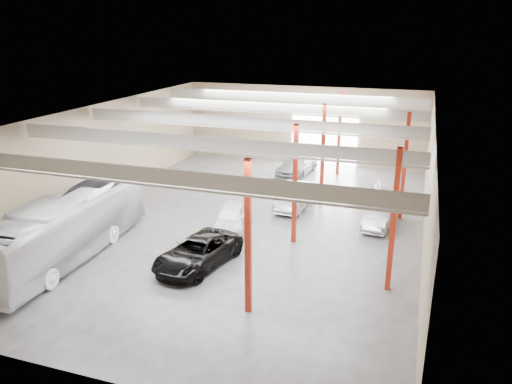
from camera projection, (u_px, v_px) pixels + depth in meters
The scene contains 8 objects.
depot_shell at pixel (249, 145), 31.17m from camera, with size 22.12×32.12×7.06m.
coach_bus at pixel (66, 228), 26.82m from camera, with size 2.89×12.34×3.44m, color silver.
black_sedan at pixel (198, 252), 26.16m from camera, with size 2.60×5.63×1.56m, color black.
car_row_a at pixel (231, 217), 30.89m from camera, with size 1.88×4.67×1.59m, color white.
car_row_b at pixel (295, 196), 34.72m from camera, with size 1.75×5.01×1.65m, color silver.
car_row_c at pixel (297, 164), 42.73m from camera, with size 2.29×5.63×1.64m, color slate.
car_right_near at pixel (379, 216), 31.41m from camera, with size 1.47×4.22×1.39m, color #B2B2B7.
car_right_far at pixel (386, 192), 36.09m from camera, with size 1.60×3.99×1.36m, color silver.
Camera 1 is at (10.30, -28.28, 12.00)m, focal length 35.00 mm.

